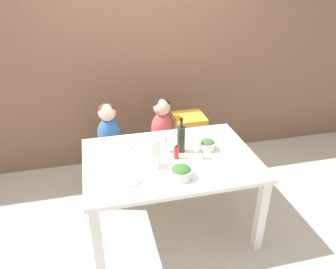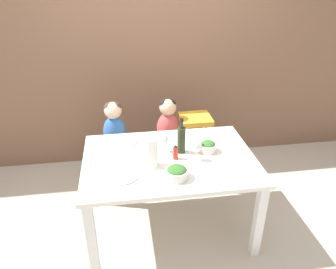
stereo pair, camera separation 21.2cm
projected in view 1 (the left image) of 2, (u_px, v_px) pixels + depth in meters
ground_plane at (170, 225)px, 3.06m from camera, size 14.00×14.00×0.00m
wall_back at (141, 48)px, 3.55m from camera, size 10.00×0.06×2.70m
dining_table at (170, 168)px, 2.76m from camera, size 1.42×0.99×0.74m
chair_far_left at (111, 155)px, 3.42m from camera, size 0.38×0.37×0.46m
chair_far_center at (162, 149)px, 3.54m from camera, size 0.38×0.37×0.46m
chair_right_highchair at (189, 131)px, 3.51m from camera, size 0.32×0.31×0.75m
person_child_left at (108, 126)px, 3.26m from camera, size 0.23×0.19×0.50m
person_child_center at (162, 120)px, 3.38m from camera, size 0.23×0.19×0.50m
wine_bottle at (181, 138)px, 2.75m from camera, size 0.07×0.07×0.31m
paper_towel_roll at (153, 153)px, 2.53m from camera, size 0.12×0.12×0.25m
wine_glass_near at (196, 146)px, 2.65m from camera, size 0.07×0.07×0.16m
wine_glass_far at (163, 140)px, 2.75m from camera, size 0.07×0.07×0.16m
salad_bowl_large at (181, 172)px, 2.45m from camera, size 0.17×0.17×0.10m
salad_bowl_small at (207, 145)px, 2.81m from camera, size 0.14×0.14×0.10m
dinner_plate_front_left at (126, 178)px, 2.45m from camera, size 0.24×0.24×0.01m
dinner_plate_back_left at (121, 144)px, 2.90m from camera, size 0.24×0.24×0.01m
condiment_bottle_hot_sauce at (176, 152)px, 2.68m from camera, size 0.04×0.04×0.13m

